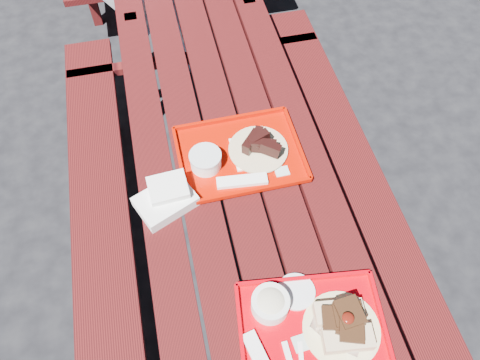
{
  "coord_description": "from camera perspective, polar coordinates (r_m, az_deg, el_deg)",
  "views": [
    {
      "loc": [
        -0.21,
        -1.05,
        2.22
      ],
      "look_at": [
        0.0,
        -0.15,
        0.82
      ],
      "focal_mm": 35.0,
      "sensor_mm": 36.0,
      "label": 1
    }
  ],
  "objects": [
    {
      "name": "ground",
      "position": [
        2.47,
        -0.79,
        -7.71
      ],
      "size": [
        60.0,
        60.0,
        0.0
      ],
      "primitive_type": "plane",
      "color": "black",
      "rests_on": "ground"
    },
    {
      "name": "white_cloth",
      "position": [
        1.7,
        -8.97,
        -2.12
      ],
      "size": [
        0.24,
        0.22,
        0.08
      ],
      "color": "white",
      "rests_on": "picnic_table_near"
    },
    {
      "name": "far_tray",
      "position": [
        1.8,
        -0.22,
        3.11
      ],
      "size": [
        0.48,
        0.37,
        0.08
      ],
      "color": "#B10F00",
      "rests_on": "picnic_table_near"
    },
    {
      "name": "picnic_table_near",
      "position": [
        1.98,
        -0.97,
        -0.63
      ],
      "size": [
        1.41,
        2.4,
        0.75
      ],
      "color": "#460E0D",
      "rests_on": "ground"
    },
    {
      "name": "near_tray",
      "position": [
        1.51,
        8.76,
        -16.84
      ],
      "size": [
        0.49,
        0.41,
        0.14
      ],
      "color": "#C3000A",
      "rests_on": "picnic_table_near"
    }
  ]
}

